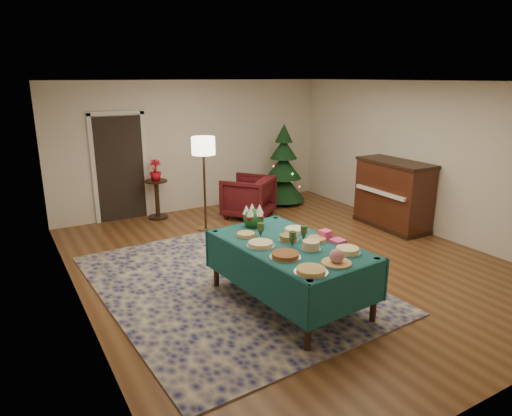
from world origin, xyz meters
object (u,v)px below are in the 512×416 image
gift_box (325,234)px  potted_plant (156,175)px  armchair (248,195)px  christmas_tree (283,168)px  piano (393,195)px  buffet_table (289,256)px  side_table (157,200)px  floor_lamp (203,152)px

gift_box → potted_plant: 4.46m
armchair → christmas_tree: size_ratio=0.52×
gift_box → christmas_tree: bearing=63.1°
piano → potted_plant: bearing=142.8°
buffet_table → christmas_tree: bearing=57.4°
gift_box → christmas_tree: christmas_tree is taller
buffet_table → gift_box: (0.49, -0.07, 0.21)m
side_table → christmas_tree: size_ratio=0.44×
gift_box → floor_lamp: 3.30m
gift_box → side_table: gift_box is taller
buffet_table → side_table: size_ratio=2.77×
gift_box → christmas_tree: (2.07, 4.07, -0.06)m
gift_box → christmas_tree: size_ratio=0.07×
buffet_table → potted_plant: bearing=93.4°
buffet_table → floor_lamp: floor_lamp is taller
gift_box → side_table: 4.48m
buffet_table → potted_plant: 4.34m
floor_lamp → potted_plant: 1.40m
potted_plant → piano: size_ratio=0.28×
armchair → christmas_tree: 1.33m
potted_plant → piano: bearing=-37.2°
floor_lamp → side_table: size_ratio=2.22×
armchair → piano: 2.81m
side_table → floor_lamp: bearing=-65.0°
armchair → piano: bearing=97.9°
buffet_table → gift_box: size_ratio=16.85×
armchair → floor_lamp: size_ratio=0.53×
buffet_table → armchair: (1.37, 3.49, -0.18)m
armchair → potted_plant: (-1.63, 0.83, 0.44)m
piano → christmas_tree: bearing=109.0°
side_table → gift_box: bearing=-80.4°
gift_box → side_table: (-0.75, 4.39, -0.48)m
potted_plant → floor_lamp: bearing=-65.0°
buffet_table → piano: bearing=24.5°
floor_lamp → piano: (3.12, -1.62, -0.85)m
christmas_tree → armchair: bearing=-156.7°
floor_lamp → potted_plant: size_ratio=4.23×
gift_box → armchair: size_ratio=0.14×
gift_box → side_table: size_ratio=0.16×
buffet_table → floor_lamp: (0.28, 3.17, 0.83)m
potted_plant → christmas_tree: (2.81, -0.32, -0.10)m
armchair → side_table: 1.83m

